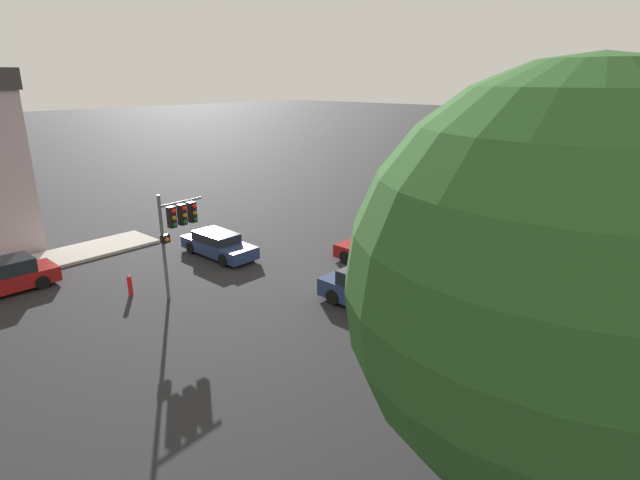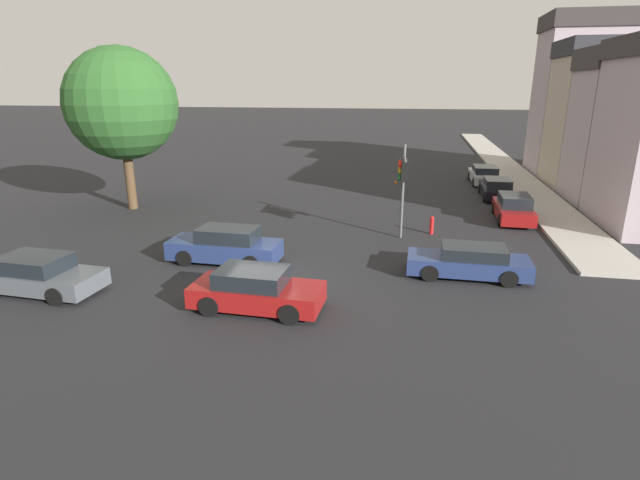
{
  "view_description": "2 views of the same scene",
  "coord_description": "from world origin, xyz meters",
  "px_view_note": "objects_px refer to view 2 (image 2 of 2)",
  "views": [
    {
      "loc": [
        -13.1,
        17.59,
        9.1
      ],
      "look_at": [
        0.75,
        2.05,
        2.35
      ],
      "focal_mm": 28.0,
      "sensor_mm": 36.0,
      "label": 1
    },
    {
      "loc": [
        5.53,
        -16.91,
        7.26
      ],
      "look_at": [
        1.89,
        2.19,
        1.21
      ],
      "focal_mm": 28.0,
      "sensor_mm": 36.0,
      "label": 2
    }
  ],
  "objects_px": {
    "fire_hydrant": "(432,225)",
    "crossing_car_0": "(226,246)",
    "crossing_car_3": "(469,262)",
    "parked_car_0": "(513,208)",
    "parked_car_1": "(496,189)",
    "crossing_car_2": "(39,275)",
    "street_tree": "(121,104)",
    "parked_car_2": "(484,175)",
    "traffic_signal": "(403,175)",
    "crossing_car_1": "(256,290)"
  },
  "relations": [
    {
      "from": "crossing_car_2",
      "to": "parked_car_0",
      "type": "distance_m",
      "value": 23.37
    },
    {
      "from": "parked_car_0",
      "to": "parked_car_2",
      "type": "height_order",
      "value": "parked_car_0"
    },
    {
      "from": "street_tree",
      "to": "parked_car_0",
      "type": "distance_m",
      "value": 23.15
    },
    {
      "from": "parked_car_1",
      "to": "parked_car_2",
      "type": "distance_m",
      "value": 5.31
    },
    {
      "from": "parked_car_2",
      "to": "parked_car_0",
      "type": "bearing_deg",
      "value": -179.93
    },
    {
      "from": "traffic_signal",
      "to": "crossing_car_1",
      "type": "xyz_separation_m",
      "value": [
        -4.5,
        -8.49,
        -2.59
      ]
    },
    {
      "from": "fire_hydrant",
      "to": "crossing_car_0",
      "type": "bearing_deg",
      "value": -145.64
    },
    {
      "from": "crossing_car_1",
      "to": "parked_car_0",
      "type": "relative_size",
      "value": 0.98
    },
    {
      "from": "crossing_car_2",
      "to": "parked_car_2",
      "type": "bearing_deg",
      "value": 56.85
    },
    {
      "from": "crossing_car_2",
      "to": "fire_hydrant",
      "type": "height_order",
      "value": "crossing_car_2"
    },
    {
      "from": "crossing_car_0",
      "to": "fire_hydrant",
      "type": "bearing_deg",
      "value": -144.08
    },
    {
      "from": "crossing_car_0",
      "to": "crossing_car_3",
      "type": "distance_m",
      "value": 10.03
    },
    {
      "from": "crossing_car_0",
      "to": "fire_hydrant",
      "type": "distance_m",
      "value": 10.57
    },
    {
      "from": "crossing_car_3",
      "to": "fire_hydrant",
      "type": "xyz_separation_m",
      "value": [
        -1.3,
        5.79,
        -0.13
      ]
    },
    {
      "from": "traffic_signal",
      "to": "parked_car_2",
      "type": "distance_m",
      "value": 17.75
    },
    {
      "from": "street_tree",
      "to": "parked_car_0",
      "type": "bearing_deg",
      "value": 3.6
    },
    {
      "from": "crossing_car_1",
      "to": "crossing_car_3",
      "type": "xyz_separation_m",
      "value": [
        7.32,
        4.41,
        -0.06
      ]
    },
    {
      "from": "crossing_car_1",
      "to": "crossing_car_2",
      "type": "xyz_separation_m",
      "value": [
        -8.24,
        -0.06,
        -0.03
      ]
    },
    {
      "from": "crossing_car_1",
      "to": "fire_hydrant",
      "type": "relative_size",
      "value": 4.83
    },
    {
      "from": "parked_car_0",
      "to": "parked_car_2",
      "type": "distance_m",
      "value": 11.24
    },
    {
      "from": "fire_hydrant",
      "to": "crossing_car_3",
      "type": "bearing_deg",
      "value": -77.34
    },
    {
      "from": "crossing_car_3",
      "to": "parked_car_1",
      "type": "distance_m",
      "value": 15.66
    },
    {
      "from": "traffic_signal",
      "to": "crossing_car_3",
      "type": "bearing_deg",
      "value": 121.71
    },
    {
      "from": "traffic_signal",
      "to": "crossing_car_0",
      "type": "xyz_separation_m",
      "value": [
        -7.2,
        -4.26,
        -2.54
      ]
    },
    {
      "from": "crossing_car_3",
      "to": "parked_car_1",
      "type": "bearing_deg",
      "value": -100.77
    },
    {
      "from": "street_tree",
      "to": "traffic_signal",
      "type": "bearing_deg",
      "value": -13.42
    },
    {
      "from": "parked_car_1",
      "to": "crossing_car_0",
      "type": "bearing_deg",
      "value": 140.29
    },
    {
      "from": "traffic_signal",
      "to": "crossing_car_3",
      "type": "relative_size",
      "value": 0.98
    },
    {
      "from": "crossing_car_0",
      "to": "crossing_car_3",
      "type": "relative_size",
      "value": 1.01
    },
    {
      "from": "parked_car_2",
      "to": "fire_hydrant",
      "type": "xyz_separation_m",
      "value": [
        -4.3,
        -14.85,
        -0.15
      ]
    },
    {
      "from": "crossing_car_3",
      "to": "parked_car_0",
      "type": "bearing_deg",
      "value": -108.11
    },
    {
      "from": "traffic_signal",
      "to": "parked_car_0",
      "type": "height_order",
      "value": "traffic_signal"
    },
    {
      "from": "crossing_car_3",
      "to": "parked_car_2",
      "type": "xyz_separation_m",
      "value": [
        3.0,
        20.64,
        0.02
      ]
    },
    {
      "from": "crossing_car_1",
      "to": "parked_car_0",
      "type": "distance_m",
      "value": 17.39
    },
    {
      "from": "crossing_car_1",
      "to": "traffic_signal",
      "type": "bearing_deg",
      "value": 63.9
    },
    {
      "from": "street_tree",
      "to": "crossing_car_3",
      "type": "distance_m",
      "value": 21.54
    },
    {
      "from": "parked_car_1",
      "to": "traffic_signal",
      "type": "bearing_deg",
      "value": 152.64
    },
    {
      "from": "traffic_signal",
      "to": "parked_car_2",
      "type": "bearing_deg",
      "value": -112.36
    },
    {
      "from": "parked_car_0",
      "to": "fire_hydrant",
      "type": "height_order",
      "value": "parked_car_0"
    },
    {
      "from": "street_tree",
      "to": "traffic_signal",
      "type": "height_order",
      "value": "street_tree"
    },
    {
      "from": "crossing_car_0",
      "to": "crossing_car_2",
      "type": "bearing_deg",
      "value": 39.32
    },
    {
      "from": "crossing_car_0",
      "to": "crossing_car_1",
      "type": "distance_m",
      "value": 5.02
    },
    {
      "from": "crossing_car_3",
      "to": "parked_car_0",
      "type": "relative_size",
      "value": 1.03
    },
    {
      "from": "traffic_signal",
      "to": "parked_car_1",
      "type": "bearing_deg",
      "value": -120.98
    },
    {
      "from": "parked_car_1",
      "to": "crossing_car_2",
      "type": "bearing_deg",
      "value": 137.26
    },
    {
      "from": "street_tree",
      "to": "parked_car_0",
      "type": "height_order",
      "value": "street_tree"
    },
    {
      "from": "crossing_car_2",
      "to": "traffic_signal",
      "type": "bearing_deg",
      "value": 37.21
    },
    {
      "from": "crossing_car_3",
      "to": "parked_car_2",
      "type": "height_order",
      "value": "parked_car_2"
    },
    {
      "from": "crossing_car_2",
      "to": "fire_hydrant",
      "type": "relative_size",
      "value": 5.01
    },
    {
      "from": "crossing_car_0",
      "to": "crossing_car_2",
      "type": "distance_m",
      "value": 7.01
    }
  ]
}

